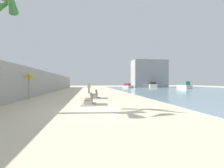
{
  "coord_description": "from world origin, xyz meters",
  "views": [
    {
      "loc": [
        -0.54,
        -10.78,
        1.82
      ],
      "look_at": [
        3.19,
        15.27,
        1.53
      ],
      "focal_mm": 26.45,
      "sensor_mm": 36.0,
      "label": 1
    }
  ],
  "objects_px": {
    "person_walking": "(89,87)",
    "bench_near": "(89,102)",
    "pedestrian_sign": "(29,83)",
    "boat_mid_bay": "(185,86)",
    "bench_far": "(95,96)",
    "boat_far_left": "(153,85)",
    "boat_nearest": "(128,86)"
  },
  "relations": [
    {
      "from": "boat_mid_bay",
      "to": "pedestrian_sign",
      "type": "bearing_deg",
      "value": -143.67
    },
    {
      "from": "person_walking",
      "to": "pedestrian_sign",
      "type": "distance_m",
      "value": 10.75
    },
    {
      "from": "person_walking",
      "to": "boat_far_left",
      "type": "bearing_deg",
      "value": 50.46
    },
    {
      "from": "person_walking",
      "to": "boat_nearest",
      "type": "relative_size",
      "value": 0.23
    },
    {
      "from": "pedestrian_sign",
      "to": "bench_near",
      "type": "bearing_deg",
      "value": -37.16
    },
    {
      "from": "pedestrian_sign",
      "to": "bench_far",
      "type": "bearing_deg",
      "value": 4.15
    },
    {
      "from": "bench_far",
      "to": "boat_far_left",
      "type": "bearing_deg",
      "value": 58.78
    },
    {
      "from": "bench_near",
      "to": "boat_far_left",
      "type": "relative_size",
      "value": 0.46
    },
    {
      "from": "person_walking",
      "to": "pedestrian_sign",
      "type": "relative_size",
      "value": 0.61
    },
    {
      "from": "bench_near",
      "to": "bench_far",
      "type": "relative_size",
      "value": 0.98
    },
    {
      "from": "person_walking",
      "to": "boat_mid_bay",
      "type": "relative_size",
      "value": 0.38
    },
    {
      "from": "boat_nearest",
      "to": "boat_mid_bay",
      "type": "bearing_deg",
      "value": -33.68
    },
    {
      "from": "bench_far",
      "to": "person_walking",
      "type": "bearing_deg",
      "value": 94.27
    },
    {
      "from": "person_walking",
      "to": "boat_mid_bay",
      "type": "xyz_separation_m",
      "value": [
        26.03,
        14.94,
        -0.22
      ]
    },
    {
      "from": "person_walking",
      "to": "bench_near",
      "type": "bearing_deg",
      "value": -90.17
    },
    {
      "from": "bench_near",
      "to": "boat_far_left",
      "type": "bearing_deg",
      "value": 61.51
    },
    {
      "from": "bench_far",
      "to": "boat_far_left",
      "type": "relative_size",
      "value": 0.47
    },
    {
      "from": "bench_far",
      "to": "boat_far_left",
      "type": "height_order",
      "value": "boat_far_left"
    },
    {
      "from": "boat_nearest",
      "to": "bench_far",
      "type": "bearing_deg",
      "value": -110.11
    },
    {
      "from": "boat_nearest",
      "to": "bench_near",
      "type": "bearing_deg",
      "value": -108.43
    },
    {
      "from": "boat_mid_bay",
      "to": "boat_nearest",
      "type": "bearing_deg",
      "value": 146.32
    },
    {
      "from": "person_walking",
      "to": "boat_mid_bay",
      "type": "distance_m",
      "value": 30.01
    },
    {
      "from": "bench_far",
      "to": "person_walking",
      "type": "distance_m",
      "value": 8.32
    },
    {
      "from": "boat_far_left",
      "to": "bench_near",
      "type": "bearing_deg",
      "value": -118.49
    },
    {
      "from": "bench_far",
      "to": "pedestrian_sign",
      "type": "height_order",
      "value": "pedestrian_sign"
    },
    {
      "from": "boat_mid_bay",
      "to": "person_walking",
      "type": "bearing_deg",
      "value": -150.15
    },
    {
      "from": "bench_near",
      "to": "pedestrian_sign",
      "type": "relative_size",
      "value": 0.78
    },
    {
      "from": "bench_near",
      "to": "pedestrian_sign",
      "type": "distance_m",
      "value": 7.87
    },
    {
      "from": "bench_near",
      "to": "bench_far",
      "type": "height_order",
      "value": "same"
    },
    {
      "from": "boat_mid_bay",
      "to": "pedestrian_sign",
      "type": "xyz_separation_m",
      "value": [
        -32.22,
        -23.69,
        0.95
      ]
    },
    {
      "from": "bench_near",
      "to": "boat_mid_bay",
      "type": "relative_size",
      "value": 0.49
    },
    {
      "from": "person_walking",
      "to": "boat_mid_bay",
      "type": "bearing_deg",
      "value": 29.85
    }
  ]
}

